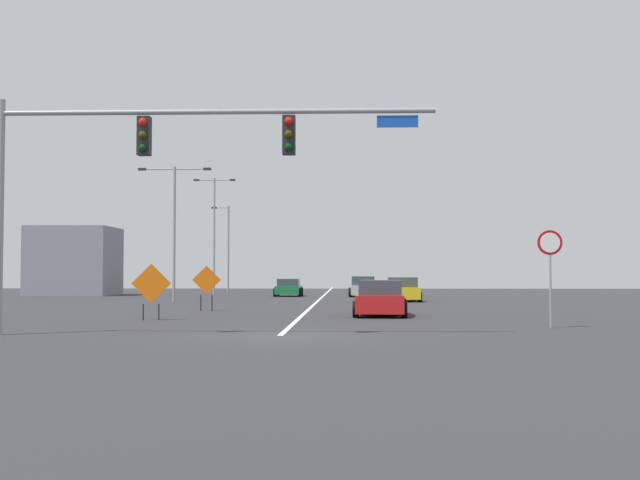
% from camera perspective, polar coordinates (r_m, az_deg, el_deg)
% --- Properties ---
extents(ground, '(138.55, 138.55, 0.00)m').
position_cam_1_polar(ground, '(21.81, -2.81, -6.69)').
color(ground, '#2D2D30').
extents(road_centre_stripe, '(0.16, 76.97, 0.01)m').
position_cam_1_polar(road_centre_stripe, '(60.21, 0.22, -3.94)').
color(road_centre_stripe, white).
rests_on(road_centre_stripe, ground).
extents(traffic_signal_assembly, '(11.84, 0.44, 6.37)m').
position_cam_1_polar(traffic_signal_assembly, '(22.54, -11.89, 5.85)').
color(traffic_signal_assembly, gray).
rests_on(traffic_signal_assembly, ground).
extents(stop_sign, '(0.76, 0.07, 2.97)m').
position_cam_1_polar(stop_sign, '(25.81, 15.77, -1.30)').
color(stop_sign, gray).
rests_on(stop_sign, ground).
extents(street_lamp_near_left, '(1.55, 0.24, 7.46)m').
position_cam_1_polar(street_lamp_near_left, '(70.19, -6.50, -0.35)').
color(street_lamp_near_left, gray).
rests_on(street_lamp_near_left, ground).
extents(street_lamp_mid_left, '(3.37, 0.24, 9.35)m').
position_cam_1_polar(street_lamp_mid_left, '(66.17, -7.40, 0.93)').
color(street_lamp_mid_left, gray).
rests_on(street_lamp_mid_left, ground).
extents(street_lamp_far_right, '(4.34, 0.24, 8.00)m').
position_cam_1_polar(street_lamp_far_right, '(48.96, -10.14, 1.37)').
color(street_lamp_far_right, gray).
rests_on(street_lamp_far_right, ground).
extents(construction_sign_right_lane, '(1.40, 0.19, 2.00)m').
position_cam_1_polar(construction_sign_right_lane, '(29.61, -11.70, -3.12)').
color(construction_sign_right_lane, orange).
rests_on(construction_sign_right_lane, ground).
extents(construction_sign_right_shoulder, '(1.26, 0.17, 2.01)m').
position_cam_1_polar(construction_sign_right_shoulder, '(36.38, -7.93, -2.94)').
color(construction_sign_right_shoulder, orange).
rests_on(construction_sign_right_shoulder, ground).
extents(car_silver_approaching, '(2.02, 4.08, 1.46)m').
position_cam_1_polar(car_silver_approaching, '(58.81, 2.99, -3.30)').
color(car_silver_approaching, '#B7BABF').
rests_on(car_silver_approaching, ground).
extents(car_green_near, '(1.98, 3.90, 1.27)m').
position_cam_1_polar(car_green_near, '(59.94, -2.21, -3.36)').
color(car_green_near, '#196B38').
rests_on(car_green_near, ground).
extents(car_red_far, '(2.25, 4.61, 1.40)m').
position_cam_1_polar(car_red_far, '(32.10, 4.26, -4.14)').
color(car_red_far, red).
rests_on(car_red_far, ground).
extents(car_yellow_passing, '(2.06, 4.61, 1.43)m').
position_cam_1_polar(car_yellow_passing, '(49.22, 5.76, -3.50)').
color(car_yellow_passing, gold).
rests_on(car_yellow_passing, ground).
extents(roadside_building_west, '(6.08, 5.50, 5.20)m').
position_cam_1_polar(roadside_building_west, '(65.10, -16.78, -1.43)').
color(roadside_building_west, gray).
rests_on(roadside_building_west, ground).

